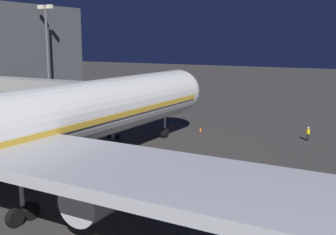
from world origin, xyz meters
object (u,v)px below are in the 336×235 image
(jet_bridge, at_px, (63,91))
(traffic_cone_nose_starboard, at_px, (171,126))
(ground_crew_under_port_wing, at_px, (308,133))
(traffic_cone_nose_port, at_px, (201,129))
(apron_floodlight_mast, at_px, (47,51))

(jet_bridge, xyz_separation_m, traffic_cone_nose_starboard, (-10.74, -9.10, -5.08))
(jet_bridge, height_order, ground_crew_under_port_wing, jet_bridge)
(ground_crew_under_port_wing, bearing_deg, traffic_cone_nose_starboard, 4.43)
(traffic_cone_nose_port, xyz_separation_m, traffic_cone_nose_starboard, (4.40, 0.00, 0.00))
(apron_floodlight_mast, bearing_deg, jet_bridge, 141.74)
(jet_bridge, distance_m, traffic_cone_nose_port, 18.38)
(traffic_cone_nose_port, distance_m, traffic_cone_nose_starboard, 4.40)
(jet_bridge, bearing_deg, ground_crew_under_port_wing, -159.81)
(jet_bridge, relative_size, traffic_cone_nose_starboard, 44.28)
(ground_crew_under_port_wing, relative_size, traffic_cone_nose_starboard, 3.10)
(jet_bridge, bearing_deg, traffic_cone_nose_port, -149.00)
(jet_bridge, relative_size, ground_crew_under_port_wing, 14.26)
(traffic_cone_nose_port, relative_size, traffic_cone_nose_starboard, 1.00)
(apron_floodlight_mast, distance_m, ground_crew_under_port_wing, 42.03)
(jet_bridge, distance_m, ground_crew_under_port_wing, 30.65)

